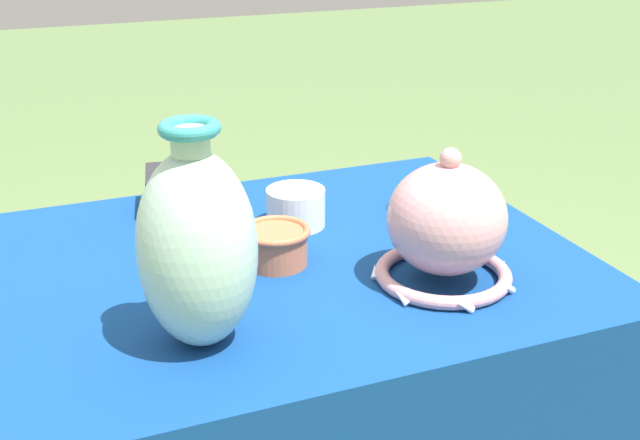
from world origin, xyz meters
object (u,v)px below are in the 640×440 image
vase_tall_bulbous (197,247)px  vase_dome_bell (446,227)px  pot_squat_porcelain (296,207)px  cup_wide_terracotta (276,244)px  bowl_shallow_slate (189,238)px  pot_squat_charcoal (435,200)px  mosaic_tile_box (183,190)px

vase_tall_bulbous → vase_dome_bell: size_ratio=1.36×
vase_tall_bulbous → pot_squat_porcelain: bearing=52.2°
vase_tall_bulbous → cup_wide_terracotta: bearing=48.4°
pot_squat_porcelain → bowl_shallow_slate: pot_squat_porcelain is taller
vase_tall_bulbous → vase_dome_bell: 0.40m
vase_tall_bulbous → vase_dome_bell: vase_tall_bulbous is taller
cup_wide_terracotta → pot_squat_porcelain: pot_squat_porcelain is taller
vase_dome_bell → pot_squat_porcelain: (-0.14, 0.29, -0.06)m
pot_squat_porcelain → vase_dome_bell: bearing=-64.5°
vase_dome_bell → cup_wide_terracotta: vase_dome_bell is taller
vase_tall_bulbous → bowl_shallow_slate: (0.05, 0.28, -0.11)m
cup_wide_terracotta → pot_squat_charcoal: bearing=16.3°
bowl_shallow_slate → vase_tall_bulbous: bearing=-99.5°
mosaic_tile_box → pot_squat_porcelain: bearing=-30.7°
bowl_shallow_slate → mosaic_tile_box: bearing=79.8°
vase_tall_bulbous → bowl_shallow_slate: 0.30m
pot_squat_charcoal → bowl_shallow_slate: (-0.48, -0.02, 0.01)m
vase_tall_bulbous → pot_squat_porcelain: (0.26, 0.33, -0.11)m
pot_squat_charcoal → vase_dome_bell: bearing=-116.8°
mosaic_tile_box → vase_dome_bell: bearing=-44.2°
vase_dome_bell → cup_wide_terracotta: 0.28m
cup_wide_terracotta → pot_squat_charcoal: cup_wide_terracotta is taller
vase_tall_bulbous → cup_wide_terracotta: 0.28m
vase_tall_bulbous → pot_squat_porcelain: vase_tall_bulbous is taller
pot_squat_porcelain → mosaic_tile_box: bearing=138.5°
pot_squat_porcelain → pot_squat_charcoal: size_ratio=0.72×
bowl_shallow_slate → pot_squat_porcelain: bearing=14.6°
vase_dome_bell → bowl_shallow_slate: size_ratio=1.84×
vase_dome_bell → pot_squat_charcoal: (0.13, 0.26, -0.07)m
vase_dome_bell → bowl_shallow_slate: (-0.35, 0.24, -0.06)m
pot_squat_charcoal → pot_squat_porcelain: bearing=172.7°
mosaic_tile_box → cup_wide_terracotta: bearing=-62.5°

